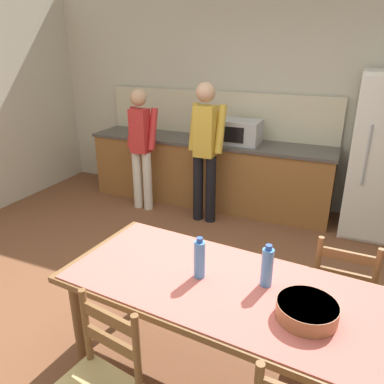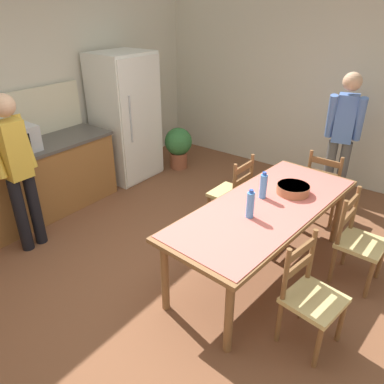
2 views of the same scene
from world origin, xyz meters
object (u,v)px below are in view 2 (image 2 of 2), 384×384
Objects in this scene: bottle_near_centre at (250,205)px; person_at_counter at (17,167)px; chair_side_far_right at (232,193)px; refrigerator at (126,118)px; potted_plant at (178,145)px; bottle_off_centre at (263,186)px; serving_bowl at (293,189)px; chair_side_near_left at (310,296)px; dining_table at (265,212)px; chair_head_end at (325,186)px; person_by_table at (343,133)px; microwave at (13,140)px; chair_side_near_right at (358,241)px.

bottle_near_centre is 0.16× the size of person_at_counter.
bottle_near_centre reaches higher than chair_side_far_right.
refrigerator is 2.97m from bottle_near_centre.
person_at_counter is at bearing -178.50° from potted_plant.
person_at_counter is at bearing 120.10° from bottle_off_centre.
bottle_off_centre is 0.34m from serving_bowl.
chair_side_near_left is at bearing -125.16° from potted_plant.
serving_bowl is at bearing -116.15° from potted_plant.
chair_side_far_right is at bearing 51.03° from dining_table.
bottle_near_centre is 0.30× the size of chair_head_end.
person_at_counter is at bearing -49.53° from person_by_table.
serving_bowl is (-0.50, -2.85, -0.11)m from refrigerator.
potted_plant is (2.43, -0.45, -0.67)m from microwave.
potted_plant is (2.70, 0.07, -0.57)m from person_at_counter.
chair_head_end and chair_side_far_right have the same top height.
refrigerator is at bearing -0.62° from microwave.
refrigerator is at bearing -97.16° from chair_side_far_right.
chair_side_near_left reaches higher than potted_plant.
microwave reaches higher than potted_plant.
refrigerator is 3.59m from chair_side_near_right.
microwave is 1.85× the size of bottle_near_centre.
bottle_near_centre reaches higher than potted_plant.
chair_side_far_right is (1.11, 1.38, 0.00)m from chair_side_near_left.
dining_table is at bearing -139.72° from bottle_off_centre.
refrigerator reaches higher than chair_side_near_left.
dining_table is at bearing -153.41° from person_at_counter.
person_by_table is at bearing -83.09° from chair_head_end.
potted_plant is at bearing 56.87° from bottle_off_centre.
serving_bowl is 0.89m from chair_side_far_right.
chair_side_far_right is (-0.32, -2.06, -0.48)m from refrigerator.
dining_table is (-0.88, -2.75, -0.23)m from refrigerator.
potted_plant is at bearing -10.45° from microwave.
chair_side_far_right is (-0.84, 0.81, 0.00)m from chair_head_end.
microwave is at bearing -54.14° from chair_side_far_right.
refrigerator is 3.69× the size of microwave.
chair_side_near_left is 0.53× the size of person_by_table.
microwave is at bearing 113.31° from serving_bowl.
person_at_counter reaches higher than serving_bowl.
microwave is at bearing 179.38° from refrigerator.
chair_side_near_right is (-0.44, -3.53, -0.48)m from refrigerator.
person_at_counter is (-0.27, -0.52, -0.10)m from microwave.
refrigerator is 0.81× the size of dining_table.
microwave reaches higher than serving_bowl.
dining_table is 2.54m from person_at_counter.
chair_side_near_right is (0.32, -0.87, -0.45)m from bottle_off_centre.
refrigerator is 3.02m from person_by_table.
bottle_off_centre is (-0.76, -2.65, -0.03)m from refrigerator.
chair_side_far_right is at bearing 53.31° from bottle_off_centre.
microwave is 1.56× the size of serving_bowl.
potted_plant is at bearing -93.54° from person_by_table.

